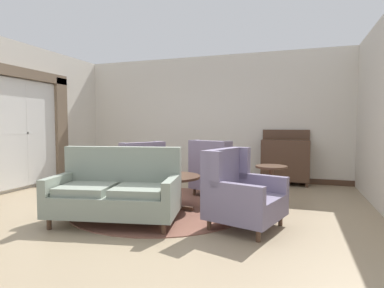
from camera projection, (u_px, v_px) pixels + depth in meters
The scene contains 14 objects.
ground at pixel (154, 211), 4.65m from camera, with size 9.03×9.03×0.00m, color #9E896B.
wall_back at pixel (209, 118), 7.49m from camera, with size 6.61×0.08×2.92m, color silver.
wall_left at pixel (32, 117), 6.47m from camera, with size 0.08×4.33×2.92m, color silver.
baseboard_back at pixel (208, 176), 7.52m from camera, with size 6.45×0.03×0.12m, color #4C3323.
area_rug at pixel (162, 206), 4.94m from camera, with size 2.82×2.82×0.01m, color brown.
window_with_curtains at pixel (28, 125), 6.26m from camera, with size 0.12×2.14×2.40m.
coffee_table at pixel (172, 182), 4.74m from camera, with size 0.88×0.88×0.52m.
porcelain_vase at pixel (170, 165), 4.76m from camera, with size 0.19×0.19×0.37m.
settee at pixel (116, 192), 4.11m from camera, with size 1.77×1.09×0.99m.
armchair_far_left at pixel (217, 172), 5.66m from camera, with size 1.03×1.06×1.02m.
armchair_near_sideboard at pixel (240, 194), 3.94m from camera, with size 1.02×1.05×0.98m.
armchair_foreground_right at pixel (137, 171), 5.89m from camera, with size 1.15×1.16×0.98m.
side_table at pixel (271, 183), 4.81m from camera, with size 0.48×0.48×0.66m.
sideboard at pixel (285, 160), 6.70m from camera, with size 0.99×0.44×1.18m.
Camera 1 is at (2.01, -4.16, 1.29)m, focal length 29.11 mm.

